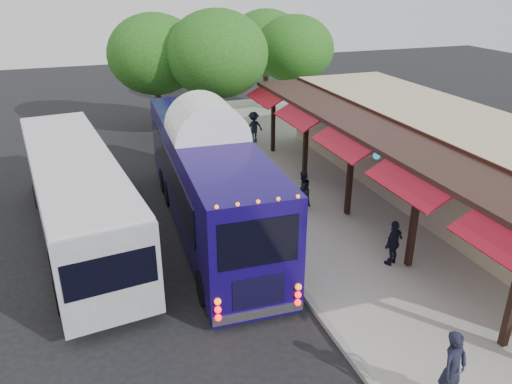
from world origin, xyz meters
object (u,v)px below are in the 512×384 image
object	(u,v)px
ped_a	(453,369)
city_bus	(77,194)
ped_b	(302,189)
ped_c	(394,243)
ped_d	(254,127)
coach_bus	(208,175)

from	to	relation	value
ped_a	city_bus	bearing A→B (deg)	108.63
ped_b	ped_c	bearing A→B (deg)	89.80
ped_c	ped_d	distance (m)	13.67
coach_bus	ped_b	size ratio (longest dim) A/B	8.15
ped_a	ped_c	xyz separation A→B (m)	(2.11, 5.33, -0.15)
ped_a	coach_bus	bearing A→B (deg)	89.51
ped_a	ped_d	size ratio (longest dim) A/B	1.08
city_bus	ped_a	distance (m)	12.96
city_bus	ped_c	size ratio (longest dim) A/B	7.85
coach_bus	city_bus	world-z (taller)	coach_bus
coach_bus	ped_c	distance (m)	6.86
city_bus	ped_c	xyz separation A→B (m)	(9.40, -5.36, -0.85)
ped_c	city_bus	bearing A→B (deg)	-54.59
city_bus	ped_d	distance (m)	12.58
ped_a	ped_b	xyz separation A→B (m)	(1.17, 10.29, -0.17)
ped_a	ped_b	distance (m)	10.36
coach_bus	city_bus	bearing A→B (deg)	174.37
coach_bus	ped_b	world-z (taller)	coach_bus
city_bus	ped_d	bearing A→B (deg)	34.61
ped_c	coach_bus	bearing A→B (deg)	-69.26
coach_bus	ped_b	distance (m)	4.08
coach_bus	ped_b	xyz separation A→B (m)	(3.89, 0.23, -1.20)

